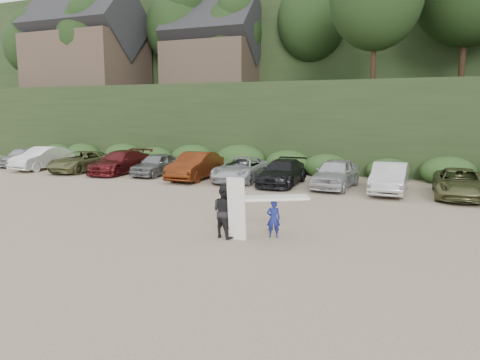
% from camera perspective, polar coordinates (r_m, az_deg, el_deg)
% --- Properties ---
extents(ground, '(120.00, 120.00, 0.00)m').
position_cam_1_polar(ground, '(16.96, -3.71, -5.79)').
color(ground, tan).
rests_on(ground, ground).
extents(hillside_backdrop, '(90.00, 41.50, 28.00)m').
position_cam_1_polar(hillside_backdrop, '(51.54, 15.51, 16.23)').
color(hillside_backdrop, black).
rests_on(hillside_backdrop, ground).
extents(parked_cars, '(39.61, 5.76, 1.65)m').
position_cam_1_polar(parked_cars, '(26.30, 4.58, 1.08)').
color(parked_cars, '#A8A8AD').
rests_on(parked_cars, ground).
extents(child_surfer, '(2.29, 1.75, 1.38)m').
position_cam_1_polar(child_surfer, '(15.51, 4.11, -3.62)').
color(child_surfer, navy).
rests_on(child_surfer, ground).
extents(adult_surfer, '(1.34, 0.89, 2.08)m').
position_cam_1_polar(adult_surfer, '(15.44, -1.82, -3.81)').
color(adult_surfer, black).
rests_on(adult_surfer, ground).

